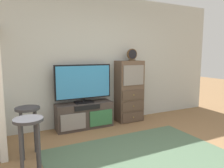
# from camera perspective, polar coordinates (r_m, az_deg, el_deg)

# --- Properties ---
(back_wall) EXTENTS (6.40, 0.12, 2.70)m
(back_wall) POSITION_cam_1_polar(r_m,az_deg,el_deg) (4.50, -5.20, 6.37)
(back_wall) COLOR #B2B7B2
(back_wall) RESTS_ON ground_plane
(area_rug) EXTENTS (2.60, 1.80, 0.01)m
(area_rug) POSITION_cam_1_polar(r_m,az_deg,el_deg) (3.21, 8.10, -19.33)
(area_rug) COLOR #4C664C
(area_rug) RESTS_ON ground_plane
(media_console) EXTENTS (1.14, 0.38, 0.52)m
(media_console) POSITION_cam_1_polar(r_m,az_deg,el_deg) (4.32, -7.45, -8.43)
(media_console) COLOR #423833
(media_console) RESTS_ON ground_plane
(television) EXTENTS (1.15, 0.22, 0.77)m
(television) POSITION_cam_1_polar(r_m,az_deg,el_deg) (4.21, -7.72, 0.38)
(television) COLOR black
(television) RESTS_ON media_console
(side_cabinet) EXTENTS (0.58, 0.38, 1.34)m
(side_cabinet) POSITION_cam_1_polar(r_m,az_deg,el_deg) (4.68, 4.69, -1.95)
(side_cabinet) COLOR brown
(side_cabinet) RESTS_ON ground_plane
(desk_clock) EXTENTS (0.23, 0.08, 0.26)m
(desk_clock) POSITION_cam_1_polar(r_m,az_deg,el_deg) (4.62, 5.45, 7.91)
(desk_clock) COLOR #4C3823
(desk_clock) RESTS_ON side_cabinet
(bar_stool_near) EXTENTS (0.34, 0.34, 0.75)m
(bar_stool_near) POSITION_cam_1_polar(r_m,az_deg,el_deg) (2.70, -21.58, -12.61)
(bar_stool_near) COLOR #333338
(bar_stool_near) RESTS_ON ground_plane
(bar_stool_far) EXTENTS (0.34, 0.34, 0.73)m
(bar_stool_far) POSITION_cam_1_polar(r_m,az_deg,el_deg) (3.28, -21.79, -9.11)
(bar_stool_far) COLOR #333338
(bar_stool_far) RESTS_ON ground_plane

